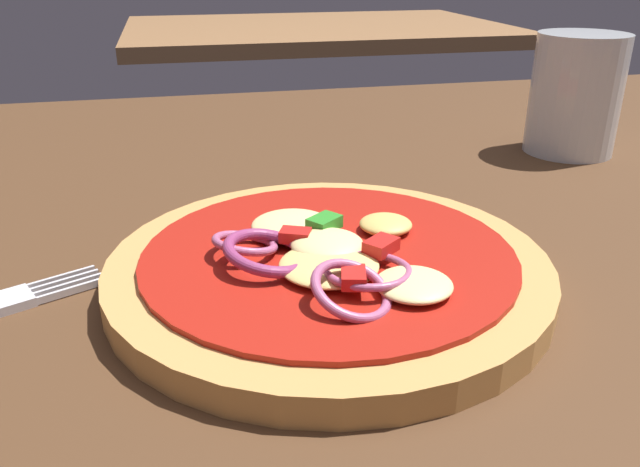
# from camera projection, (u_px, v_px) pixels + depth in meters

# --- Properties ---
(dining_table) EXTENTS (1.37, 0.99, 0.03)m
(dining_table) POSITION_uv_depth(u_px,v_px,m) (374.00, 295.00, 0.36)
(dining_table) COLOR #4C301C
(dining_table) RESTS_ON ground
(pizza) EXTENTS (0.23, 0.23, 0.03)m
(pizza) POSITION_uv_depth(u_px,v_px,m) (328.00, 266.00, 0.34)
(pizza) COLOR tan
(pizza) RESTS_ON dining_table
(beer_glass) EXTENTS (0.08, 0.08, 0.10)m
(beer_glass) POSITION_uv_depth(u_px,v_px,m) (574.00, 100.00, 0.54)
(beer_glass) COLOR silver
(beer_glass) RESTS_ON dining_table
(background_table) EXTENTS (0.88, 0.60, 0.03)m
(background_table) POSITION_uv_depth(u_px,v_px,m) (316.00, 31.00, 1.51)
(background_table) COLOR brown
(background_table) RESTS_ON ground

